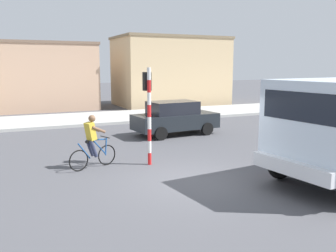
# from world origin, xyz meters

# --- Properties ---
(ground_plane) EXTENTS (120.00, 120.00, 0.00)m
(ground_plane) POSITION_xyz_m (0.00, 0.00, 0.00)
(ground_plane) COLOR #4C4C51
(sidewalk_far) EXTENTS (80.00, 5.00, 0.16)m
(sidewalk_far) POSITION_xyz_m (0.00, 13.17, 0.08)
(sidewalk_far) COLOR #ADADA8
(sidewalk_far) RESTS_ON ground
(cyclist) EXTENTS (1.64, 0.71, 1.72)m
(cyclist) POSITION_xyz_m (-2.27, 2.55, 0.86)
(cyclist) COLOR black
(cyclist) RESTS_ON ground
(traffic_light_pole) EXTENTS (0.24, 0.43, 3.20)m
(traffic_light_pole) POSITION_xyz_m (-0.46, 2.28, 2.07)
(traffic_light_pole) COLOR red
(traffic_light_pole) RESTS_ON ground
(car_red_near) EXTENTS (4.12, 2.12, 1.60)m
(car_red_near) POSITION_xyz_m (2.60, 6.68, 0.82)
(car_red_near) COLOR #1E2328
(car_red_near) RESTS_ON ground
(building_mid_block) EXTENTS (7.64, 5.17, 4.94)m
(building_mid_block) POSITION_xyz_m (-1.93, 20.20, 2.47)
(building_mid_block) COLOR tan
(building_mid_block) RESTS_ON ground
(building_corner_right) EXTENTS (8.94, 5.52, 5.57)m
(building_corner_right) POSITION_xyz_m (8.16, 19.21, 2.79)
(building_corner_right) COLOR #D1B284
(building_corner_right) RESTS_ON ground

